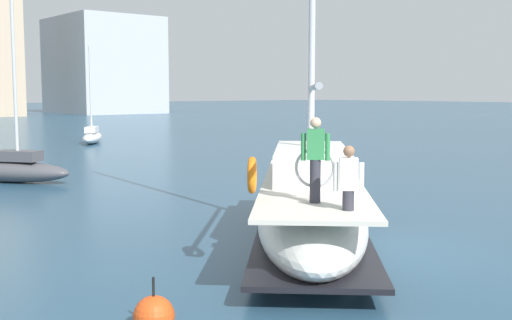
% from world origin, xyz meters
% --- Properties ---
extents(ground_plane, '(400.00, 400.00, 0.00)m').
position_xyz_m(ground_plane, '(0.00, 0.00, 0.00)').
color(ground_plane, '#284C66').
extents(main_sailboat, '(8.34, 8.63, 12.47)m').
position_xyz_m(main_sailboat, '(-0.45, 1.46, 0.91)').
color(main_sailboat, white).
rests_on(main_sailboat, ground).
extents(moored_sloop_near, '(4.03, 4.95, 8.95)m').
position_xyz_m(moored_sloop_near, '(-2.33, 16.26, 0.59)').
color(moored_sloop_near, '#4C4C51').
rests_on(moored_sloop_near, ground).
extents(moored_cutter_right, '(3.51, 4.48, 6.58)m').
position_xyz_m(moored_cutter_right, '(8.54, 31.98, 0.51)').
color(moored_cutter_right, white).
rests_on(moored_cutter_right, ground).
extents(mooring_buoy, '(0.62, 0.62, 0.91)m').
position_xyz_m(mooring_buoy, '(-6.01, -0.88, 0.19)').
color(mooring_buoy, '#EA4C19').
rests_on(mooring_buoy, ground).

